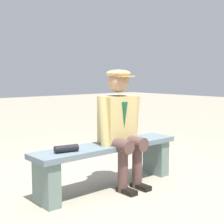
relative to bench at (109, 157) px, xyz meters
The scene contains 4 objects.
ground_plane 0.34m from the bench, ahead, with size 30.00×30.00×0.00m, color gray.
bench is the anchor object (origin of this frame).
seated_man 0.41m from the bench, 156.30° to the left, with size 0.56×0.51×1.30m.
rolled_magazine 0.60m from the bench, ahead, with size 0.07×0.07×0.24m, color black.
Camera 1 is at (2.31, 2.73, 1.24)m, focal length 53.03 mm.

